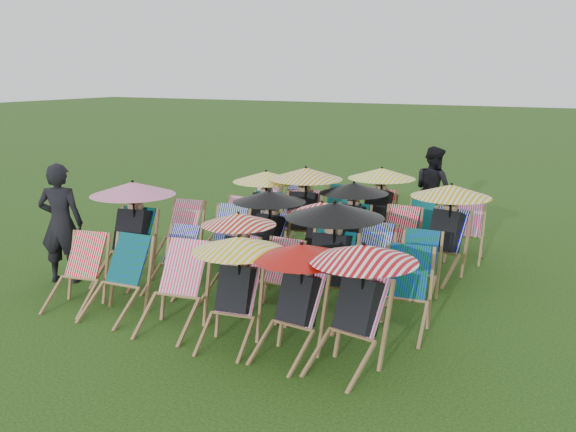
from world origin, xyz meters
The scene contains 33 objects.
ground centered at (0.00, 0.00, 0.00)m, with size 100.00×100.00×0.00m, color black.
deckchair_0 centered at (-1.95, -2.23, 0.46)m, with size 0.76×0.94×0.92m.
deckchair_1 centered at (-1.26, -2.22, 0.48)m, with size 0.69×0.93×0.97m.
deckchair_2 centered at (-0.35, -2.24, 0.50)m, with size 0.79×1.01×1.00m.
deckchair_3 centered at (0.51, -2.27, 0.65)m, with size 1.04×1.13×1.24m.
deckchair_4 centered at (1.25, -2.23, 0.66)m, with size 1.05×1.11×1.25m.
deckchair_5 centered at (1.93, -2.21, 0.70)m, with size 1.11×1.19×1.32m.
deckchair_6 centered at (-2.07, -1.08, 0.77)m, with size 1.23×1.33×1.46m.
deckchair_7 centered at (-1.23, -1.15, 0.44)m, with size 0.62×0.83×0.87m.
deckchair_8 centered at (-0.27, -1.07, 0.63)m, with size 1.00×1.05×1.19m.
deckchair_9 centered at (0.41, -1.18, 0.44)m, with size 0.60×0.83×0.88m.
deckchair_10 centered at (1.09, -1.04, 0.77)m, with size 1.23×1.30×1.46m.
deckchair_11 centered at (2.07, -1.03, 0.48)m, with size 0.73×0.95×0.96m.
deckchair_12 centered at (-2.01, 0.00, 0.48)m, with size 0.75×0.96×0.96m.
deckchair_13 centered at (-1.16, 0.07, 0.47)m, with size 0.79×0.98×0.95m.
deckchair_14 centered at (-0.45, 0.04, 0.68)m, with size 1.09×1.16×1.30m.
deckchair_15 centered at (0.42, 0.03, 0.64)m, with size 1.02×1.08×1.21m.
deckchair_16 centered at (1.20, 0.12, 0.46)m, with size 0.62×0.86×0.91m.
deckchair_17 centered at (1.88, 0.06, 0.45)m, with size 0.63×0.86×0.90m.
deckchair_18 centered at (-1.89, 1.24, 0.41)m, with size 0.64×0.82×0.82m.
deckchair_19 centered at (-1.22, 1.29, 0.71)m, with size 1.14×1.20×1.35m.
deckchair_20 centered at (-0.48, 1.34, 0.77)m, with size 1.23×1.34×1.46m.
deckchair_21 centered at (0.42, 1.23, 0.69)m, with size 1.10×1.14×1.31m.
deckchair_22 centered at (1.22, 1.19, 0.48)m, with size 0.65×0.90×0.96m.
deckchair_23 centered at (1.93, 1.25, 0.74)m, with size 1.18×1.26×1.40m.
deckchair_24 centered at (-1.91, 2.31, 0.48)m, with size 0.78×0.98×0.97m.
deckchair_25 centered at (-1.28, 2.40, 0.44)m, with size 0.66×0.87×0.89m.
deckchair_26 centered at (-0.29, 2.36, 0.49)m, with size 0.72×0.95×0.97m.
deckchair_27 centered at (0.47, 2.37, 0.73)m, with size 1.17×1.23×1.39m.
deckchair_28 centered at (1.16, 2.37, 0.42)m, with size 0.65×0.84×0.84m.
deckchair_29 centered at (2.01, 2.39, 0.46)m, with size 0.71×0.91×0.91m.
person_left centered at (-2.89, -1.57, 0.88)m, with size 0.64×0.42×1.76m, color black.
person_rear centered at (1.05, 3.87, 0.83)m, with size 0.80×0.63×1.65m, color black.
Camera 1 is at (4.25, -7.96, 3.03)m, focal length 40.00 mm.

